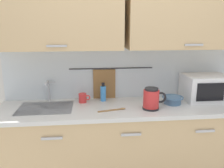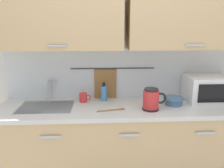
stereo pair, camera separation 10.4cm
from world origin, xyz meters
name	(u,v)px [view 2 (the right image)]	position (x,y,z in m)	size (l,w,h in m)	color
counter_unit	(124,146)	(-0.01, 0.30, 0.46)	(2.53, 0.64, 0.90)	tan
back_wall_assembly	(124,41)	(0.00, 0.53, 1.52)	(3.70, 0.41, 2.50)	silver
sink_faucet	(50,87)	(-0.79, 0.53, 1.04)	(0.09, 0.17, 0.22)	#B2B5BA
microwave	(208,89)	(0.88, 0.41, 1.04)	(0.46, 0.35, 0.27)	white
electric_kettle	(151,99)	(0.23, 0.19, 1.00)	(0.23, 0.16, 0.21)	black
dish_soap_bottle	(104,93)	(-0.21, 0.48, 0.99)	(0.06, 0.06, 0.20)	#3F8CD8
mug_near_sink	(84,98)	(-0.43, 0.45, 0.95)	(0.12, 0.08, 0.09)	red
mixing_bowl	(173,100)	(0.49, 0.31, 0.94)	(0.21, 0.21, 0.08)	#4C7093
wooden_spoon	(115,110)	(-0.12, 0.19, 0.91)	(0.27, 0.09, 0.01)	#9E7042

